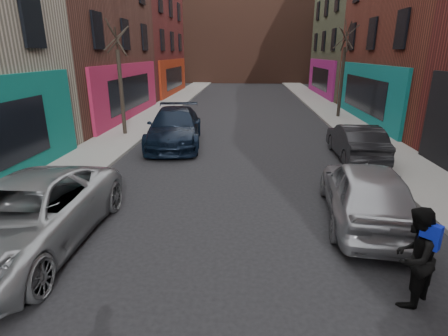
# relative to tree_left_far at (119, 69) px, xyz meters

# --- Properties ---
(sidewalk_left) EXTENTS (2.50, 84.00, 0.13)m
(sidewalk_left) POSITION_rel_tree_left_far_xyz_m (-0.05, 12.00, -3.31)
(sidewalk_left) COLOR gray
(sidewalk_left) RESTS_ON ground
(sidewalk_right) EXTENTS (2.50, 84.00, 0.13)m
(sidewalk_right) POSITION_rel_tree_left_far_xyz_m (12.45, 12.00, -3.31)
(sidewalk_right) COLOR gray
(sidewalk_right) RESTS_ON ground
(building_far) EXTENTS (40.00, 10.00, 14.00)m
(building_far) POSITION_rel_tree_left_far_xyz_m (6.20, 38.00, 3.62)
(building_far) COLOR #47281E
(building_far) RESTS_ON ground
(tree_left_far) EXTENTS (2.00, 2.00, 6.50)m
(tree_left_far) POSITION_rel_tree_left_far_xyz_m (0.00, 0.00, 0.00)
(tree_left_far) COLOR black
(tree_left_far) RESTS_ON sidewalk_left
(tree_right_far) EXTENTS (2.00, 2.00, 6.80)m
(tree_right_far) POSITION_rel_tree_left_far_xyz_m (12.40, 6.00, 0.15)
(tree_right_far) COLOR black
(tree_right_far) RESTS_ON sidewalk_right
(parked_left_far) EXTENTS (2.61, 5.64, 1.56)m
(parked_left_far) POSITION_rel_tree_left_far_xyz_m (1.60, -11.01, -2.60)
(parked_left_far) COLOR gray
(parked_left_far) RESTS_ON ground
(parked_left_end) EXTENTS (2.97, 6.02, 1.68)m
(parked_left_end) POSITION_rel_tree_left_far_xyz_m (3.00, -1.65, -2.54)
(parked_left_end) COLOR black
(parked_left_end) RESTS_ON ground
(parked_right_far) EXTENTS (2.42, 4.89, 1.60)m
(parked_right_far) POSITION_rel_tree_left_far_xyz_m (9.40, -9.12, -2.58)
(parked_right_far) COLOR #9C9EA5
(parked_right_far) RESTS_ON ground
(parked_right_end) EXTENTS (1.59, 4.37, 1.43)m
(parked_right_end) POSITION_rel_tree_left_far_xyz_m (10.80, -3.43, -2.66)
(parked_right_end) COLOR black
(parked_right_end) RESTS_ON ground
(pedestrian) EXTENTS (1.10, 1.09, 1.79)m
(pedestrian) POSITION_rel_tree_left_far_xyz_m (9.20, -12.27, -2.48)
(pedestrian) COLOR black
(pedestrian) RESTS_ON ground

